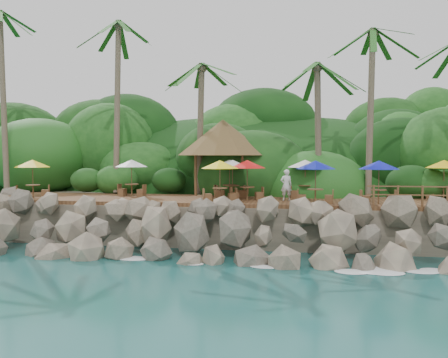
# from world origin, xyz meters

# --- Properties ---
(ground) EXTENTS (140.00, 140.00, 0.00)m
(ground) POSITION_xyz_m (0.00, 0.00, 0.00)
(ground) COLOR #19514F
(ground) RESTS_ON ground
(land_base) EXTENTS (32.00, 25.20, 2.10)m
(land_base) POSITION_xyz_m (0.00, 16.00, 1.05)
(land_base) COLOR gray
(land_base) RESTS_ON ground
(jungle_hill) EXTENTS (44.80, 28.00, 15.40)m
(jungle_hill) POSITION_xyz_m (0.00, 23.50, 0.00)
(jungle_hill) COLOR #143811
(jungle_hill) RESTS_ON ground
(seawall) EXTENTS (29.00, 4.00, 2.30)m
(seawall) POSITION_xyz_m (0.00, 2.00, 1.15)
(seawall) COLOR gray
(seawall) RESTS_ON ground
(terrace) EXTENTS (26.00, 5.00, 0.20)m
(terrace) POSITION_xyz_m (0.00, 6.00, 2.20)
(terrace) COLOR brown
(terrace) RESTS_ON land_base
(jungle_foliage) EXTENTS (44.00, 16.00, 12.00)m
(jungle_foliage) POSITION_xyz_m (0.00, 15.00, 0.00)
(jungle_foliage) COLOR #143811
(jungle_foliage) RESTS_ON ground
(foam_line) EXTENTS (25.20, 0.80, 0.06)m
(foam_line) POSITION_xyz_m (0.00, 0.30, 0.03)
(foam_line) COLOR white
(foam_line) RESTS_ON ground
(palms) EXTENTS (33.74, 6.65, 13.16)m
(palms) POSITION_xyz_m (0.23, 8.77, 11.76)
(palms) COLOR brown
(palms) RESTS_ON ground
(palapa) EXTENTS (5.70, 5.70, 4.60)m
(palapa) POSITION_xyz_m (-0.62, 9.17, 5.79)
(palapa) COLOR brown
(palapa) RESTS_ON ground
(dining_clusters) EXTENTS (24.65, 5.17, 2.15)m
(dining_clusters) POSITION_xyz_m (1.46, 5.89, 4.09)
(dining_clusters) COLOR brown
(dining_clusters) RESTS_ON terrace
(railing) EXTENTS (6.10, 0.10, 1.00)m
(railing) POSITION_xyz_m (10.38, 3.65, 2.91)
(railing) COLOR brown
(railing) RESTS_ON terrace
(waiter) EXTENTS (0.69, 0.54, 1.66)m
(waiter) POSITION_xyz_m (3.42, 5.56, 3.13)
(waiter) COLOR silver
(waiter) RESTS_ON terrace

